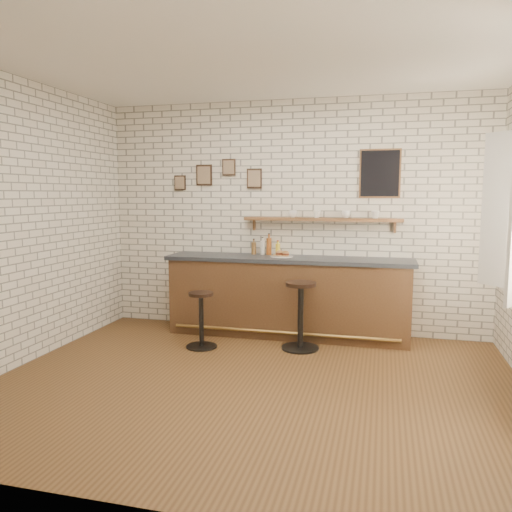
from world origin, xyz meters
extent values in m
plane|color=brown|center=(0.00, 0.00, 0.00)|extent=(5.00, 5.00, 0.00)
cube|color=#4F341D|center=(0.01, 1.70, 0.48)|extent=(3.00, 0.58, 0.96)
cube|color=#2D333A|center=(0.01, 1.70, 0.98)|extent=(3.10, 0.62, 0.05)
cylinder|color=olive|center=(0.01, 1.38, 0.12)|extent=(2.79, 0.04, 0.04)
cylinder|color=white|center=(-0.07, 1.71, 1.02)|extent=(0.28, 0.28, 0.01)
cylinder|color=gold|center=(-0.01, 1.73, 1.02)|extent=(0.05, 0.05, 0.00)
cylinder|color=gold|center=(-0.04, 1.71, 1.02)|extent=(0.05, 0.05, 0.00)
cylinder|color=gold|center=(-0.18, 1.77, 1.02)|extent=(0.06, 0.06, 0.00)
cylinder|color=gold|center=(-0.05, 1.75, 1.02)|extent=(0.06, 0.06, 0.00)
cylinder|color=gold|center=(-0.18, 1.66, 1.02)|extent=(0.06, 0.06, 0.00)
cylinder|color=gold|center=(-0.02, 1.72, 1.02)|extent=(0.04, 0.04, 0.00)
cylinder|color=gold|center=(-0.09, 1.66, 1.02)|extent=(0.05, 0.05, 0.00)
cylinder|color=gold|center=(-0.18, 1.65, 1.02)|extent=(0.04, 0.04, 0.00)
cylinder|color=gold|center=(-0.22, 1.73, 1.02)|extent=(0.05, 0.05, 0.00)
cylinder|color=gold|center=(-0.04, 1.66, 1.02)|extent=(0.06, 0.06, 0.00)
cylinder|color=gold|center=(-0.17, 1.72, 1.02)|extent=(0.04, 0.04, 0.00)
cylinder|color=brown|center=(-0.48, 1.88, 1.09)|extent=(0.06, 0.06, 0.16)
cylinder|color=brown|center=(-0.48, 1.88, 1.19)|extent=(0.02, 0.02, 0.03)
cylinder|color=black|center=(-0.48, 1.88, 1.21)|extent=(0.03, 0.03, 0.01)
cylinder|color=silver|center=(-0.36, 1.88, 1.10)|extent=(0.06, 0.06, 0.18)
cylinder|color=silver|center=(-0.36, 1.88, 1.21)|extent=(0.02, 0.02, 0.04)
cylinder|color=black|center=(-0.36, 1.88, 1.24)|extent=(0.02, 0.02, 0.01)
cylinder|color=brown|center=(-0.28, 1.88, 1.12)|extent=(0.07, 0.07, 0.22)
cylinder|color=brown|center=(-0.28, 1.88, 1.25)|extent=(0.02, 0.02, 0.05)
cylinder|color=black|center=(-0.28, 1.88, 1.29)|extent=(0.03, 0.03, 0.01)
cylinder|color=gold|center=(-0.16, 1.88, 1.08)|extent=(0.06, 0.06, 0.15)
cylinder|color=gold|center=(-0.16, 1.88, 1.17)|extent=(0.03, 0.03, 0.03)
cylinder|color=maroon|center=(-0.16, 1.88, 1.20)|extent=(0.03, 0.03, 0.01)
cylinder|color=black|center=(-0.88, 0.95, 0.01)|extent=(0.37, 0.37, 0.02)
cylinder|color=black|center=(-0.88, 0.95, 0.32)|extent=(0.05, 0.05, 0.60)
cylinder|color=black|center=(-0.88, 0.95, 0.64)|extent=(0.31, 0.31, 0.04)
cylinder|color=black|center=(0.26, 1.18, 0.01)|extent=(0.44, 0.44, 0.02)
cylinder|color=black|center=(0.26, 1.18, 0.38)|extent=(0.07, 0.07, 0.73)
cylinder|color=black|center=(0.26, 1.18, 0.77)|extent=(0.45, 0.45, 0.04)
cube|color=brown|center=(0.40, 1.90, 1.48)|extent=(2.00, 0.18, 0.04)
cube|color=brown|center=(-0.50, 1.97, 1.40)|extent=(0.03, 0.04, 0.16)
cube|color=brown|center=(1.30, 1.97, 1.40)|extent=(0.03, 0.04, 0.16)
imported|color=white|center=(0.03, 1.90, 1.54)|extent=(0.12, 0.12, 0.09)
imported|color=white|center=(0.34, 1.90, 1.55)|extent=(0.12, 0.12, 0.09)
imported|color=white|center=(0.70, 1.90, 1.55)|extent=(0.14, 0.14, 0.09)
imported|color=white|center=(1.06, 1.90, 1.55)|extent=(0.12, 0.12, 0.10)
cube|color=black|center=(-1.20, 1.98, 2.05)|extent=(0.22, 0.02, 0.28)
cube|color=black|center=(-0.85, 1.98, 2.15)|extent=(0.18, 0.02, 0.22)
cube|color=black|center=(-0.50, 1.98, 2.00)|extent=(0.20, 0.02, 0.26)
cube|color=black|center=(-1.55, 1.98, 1.95)|extent=(0.16, 0.02, 0.20)
cube|color=black|center=(1.10, 1.98, 2.05)|extent=(0.46, 0.02, 0.56)
camera|label=1|loc=(1.16, -4.43, 1.81)|focal=35.00mm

